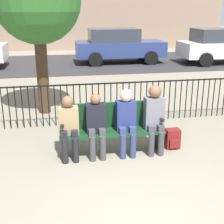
{
  "coord_description": "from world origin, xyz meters",
  "views": [
    {
      "loc": [
        -0.9,
        -3.06,
        2.53
      ],
      "look_at": [
        0.0,
        2.04,
        0.8
      ],
      "focal_mm": 50.0,
      "sensor_mm": 36.0,
      "label": 1
    }
  ],
  "objects": [
    {
      "name": "tree_0",
      "position": [
        -1.27,
        4.68,
        2.68
      ],
      "size": [
        2.02,
        2.02,
        3.72
      ],
      "color": "#422D1E",
      "rests_on": "ground"
    },
    {
      "name": "fence_railing",
      "position": [
        -0.02,
        3.66,
        0.56
      ],
      "size": [
        9.01,
        0.03,
        0.95
      ],
      "color": "black",
      "rests_on": "ground"
    },
    {
      "name": "parked_car_1",
      "position": [
        2.03,
        11.83,
        0.84
      ],
      "size": [
        4.2,
        1.94,
        1.62
      ],
      "color": "navy",
      "rests_on": "ground"
    },
    {
      "name": "seated_person_3",
      "position": [
        0.76,
        1.99,
        0.71
      ],
      "size": [
        0.34,
        0.39,
        1.26
      ],
      "color": "#3D3D42",
      "rests_on": "ground"
    },
    {
      "name": "seated_person_0",
      "position": [
        -0.76,
        1.98,
        0.64
      ],
      "size": [
        0.34,
        0.39,
        1.14
      ],
      "color": "black",
      "rests_on": "ground"
    },
    {
      "name": "street_surface",
      "position": [
        0.0,
        12.0,
        0.0
      ],
      "size": [
        24.0,
        6.0,
        0.01
      ],
      "color": "#2B2B2D",
      "rests_on": "ground"
    },
    {
      "name": "seated_person_1",
      "position": [
        -0.29,
        1.99,
        0.64
      ],
      "size": [
        0.34,
        0.39,
        1.15
      ],
      "color": "#3D3D42",
      "rests_on": "ground"
    },
    {
      "name": "parked_car_0",
      "position": [
        6.9,
        10.87,
        0.84
      ],
      "size": [
        4.2,
        1.94,
        1.62
      ],
      "color": "silver",
      "rests_on": "ground"
    },
    {
      "name": "park_bench",
      "position": [
        0.0,
        2.12,
        0.5
      ],
      "size": [
        1.87,
        0.45,
        0.92
      ],
      "color": "#14381E",
      "rests_on": "ground"
    },
    {
      "name": "backpack",
      "position": [
        1.17,
        2.08,
        0.18
      ],
      "size": [
        0.26,
        0.24,
        0.37
      ],
      "color": "maroon",
      "rests_on": "ground"
    },
    {
      "name": "seated_person_2",
      "position": [
        0.25,
        1.99,
        0.68
      ],
      "size": [
        0.34,
        0.39,
        1.21
      ],
      "color": "navy",
      "rests_on": "ground"
    }
  ]
}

